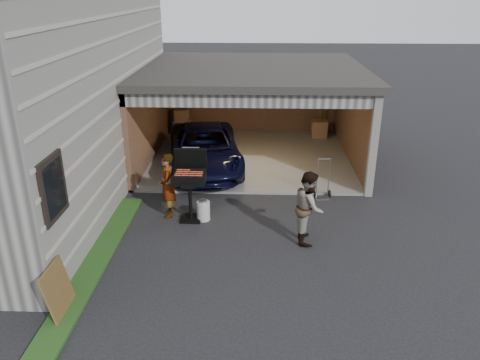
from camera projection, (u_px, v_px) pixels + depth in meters
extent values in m
plane|color=black|center=(208.00, 266.00, 9.25)|extent=(80.00, 80.00, 0.00)
cube|color=#193814|center=(78.00, 293.00, 8.39)|extent=(0.50, 8.00, 0.06)
cube|color=#605E59|center=(251.00, 156.00, 15.21)|extent=(6.50, 6.00, 0.06)
cube|color=#4A2E22|center=(252.00, 96.00, 17.41)|extent=(6.50, 0.15, 2.70)
cube|color=#4A2E22|center=(352.00, 117.00, 14.60)|extent=(0.15, 6.00, 2.70)
cube|color=#4A2E22|center=(151.00, 115.00, 14.81)|extent=(0.15, 6.00, 2.70)
cube|color=#2D2B28|center=(251.00, 70.00, 14.15)|extent=(6.80, 6.30, 0.20)
cube|color=#474744|center=(250.00, 100.00, 11.56)|extent=(6.50, 0.16, 0.36)
cube|color=beige|center=(251.00, 86.00, 12.65)|extent=(6.00, 2.40, 0.06)
cube|color=#474744|center=(373.00, 147.00, 11.88)|extent=(0.20, 0.18, 2.70)
cube|color=brown|center=(182.00, 128.00, 17.22)|extent=(0.60, 0.50, 0.50)
cube|color=brown|center=(182.00, 115.00, 17.04)|extent=(0.50, 0.45, 0.45)
cube|color=brown|center=(319.00, 129.00, 16.94)|extent=(0.55, 0.50, 0.60)
cube|color=#4E371A|center=(323.00, 102.00, 17.17)|extent=(0.24, 0.43, 2.20)
imported|color=black|center=(205.00, 150.00, 13.92)|extent=(2.71, 4.68, 1.23)
imported|color=silver|center=(167.00, 186.00, 11.02)|extent=(0.47, 0.63, 1.56)
imported|color=#4B271D|center=(309.00, 207.00, 9.92)|extent=(0.62, 0.79, 1.59)
cube|color=black|center=(191.00, 218.00, 11.10)|extent=(0.48, 0.48, 0.06)
cylinder|color=black|center=(190.00, 200.00, 10.92)|extent=(0.08, 0.08, 0.96)
cube|color=black|center=(189.00, 178.00, 10.71)|extent=(0.75, 0.52, 0.23)
cube|color=#59595B|center=(189.00, 174.00, 10.67)|extent=(0.68, 0.46, 0.02)
cube|color=black|center=(191.00, 159.00, 10.88)|extent=(0.75, 0.14, 0.52)
cylinder|color=silver|center=(203.00, 211.00, 11.02)|extent=(0.37, 0.37, 0.46)
cube|color=#4E371A|center=(58.00, 290.00, 7.77)|extent=(0.22, 0.81, 0.89)
cube|color=gray|center=(322.00, 198.00, 12.19)|extent=(0.37, 0.24, 0.04)
cylinder|color=black|center=(314.00, 194.00, 12.27)|extent=(0.05, 0.18, 0.18)
cylinder|color=black|center=(329.00, 194.00, 12.27)|extent=(0.05, 0.18, 0.18)
cylinder|color=gray|center=(317.00, 177.00, 12.09)|extent=(0.03, 0.03, 1.06)
cylinder|color=gray|center=(329.00, 177.00, 12.10)|extent=(0.03, 0.03, 1.06)
cylinder|color=gray|center=(324.00, 159.00, 11.90)|extent=(0.30, 0.05, 0.03)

